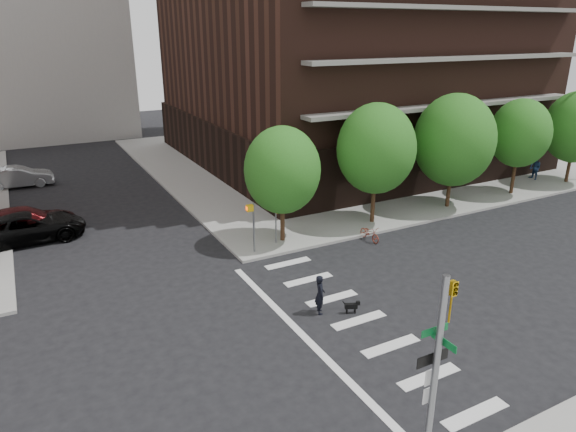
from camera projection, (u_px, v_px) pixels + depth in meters
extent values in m
plane|color=black|center=(293.00, 341.00, 19.10)|extent=(120.00, 120.00, 0.00)
cube|color=gray|center=(365.00, 153.00, 47.61)|extent=(39.00, 33.00, 0.15)
cube|color=silver|center=(475.00, 414.00, 15.45)|extent=(2.40, 0.50, 0.01)
cube|color=silver|center=(429.00, 377.00, 17.11)|extent=(2.40, 0.50, 0.01)
cube|color=silver|center=(391.00, 346.00, 18.77)|extent=(2.40, 0.50, 0.01)
cube|color=silver|center=(359.00, 320.00, 20.42)|extent=(2.40, 0.50, 0.01)
cube|color=silver|center=(332.00, 298.00, 22.08)|extent=(2.40, 0.50, 0.01)
cube|color=silver|center=(308.00, 280.00, 23.74)|extent=(2.40, 0.50, 0.01)
cube|color=silver|center=(288.00, 263.00, 25.39)|extent=(2.40, 0.50, 0.01)
cube|color=silver|center=(304.00, 337.00, 19.32)|extent=(0.30, 13.00, 0.01)
cube|color=black|center=(341.00, 132.00, 46.21)|extent=(25.50, 25.50, 4.00)
cube|color=maroon|center=(531.00, 128.00, 43.90)|extent=(1.40, 5.00, 0.20)
cylinder|color=#301E11|center=(282.00, 220.00, 27.46)|extent=(0.24, 0.24, 2.30)
sphere|color=#235B19|center=(282.00, 170.00, 26.52)|extent=(4.00, 4.00, 4.00)
cylinder|color=#301E11|center=(373.00, 201.00, 30.07)|extent=(0.24, 0.24, 2.60)
sphere|color=#235B19|center=(376.00, 149.00, 29.00)|extent=(4.50, 4.50, 4.50)
cylinder|color=#301E11|center=(449.00, 189.00, 32.77)|extent=(0.24, 0.24, 2.30)
sphere|color=#235B19|center=(454.00, 140.00, 31.69)|extent=(5.00, 5.00, 5.00)
cylinder|color=#301E11|center=(514.00, 175.00, 35.37)|extent=(0.24, 0.24, 2.60)
sphere|color=#235B19|center=(520.00, 133.00, 34.38)|extent=(4.00, 4.00, 4.00)
cylinder|color=#301E11|center=(569.00, 167.00, 38.08)|extent=(0.24, 0.24, 2.30)
sphere|color=#235B19|center=(576.00, 127.00, 37.07)|extent=(4.50, 4.50, 4.50)
cylinder|color=slate|center=(433.00, 395.00, 11.58)|extent=(0.16, 0.16, 6.00)
imported|color=gold|center=(452.00, 302.00, 10.90)|extent=(0.16, 0.20, 1.00)
cube|color=#0A5926|center=(435.00, 330.00, 11.16)|extent=(0.75, 0.02, 0.18)
cube|color=#0A5926|center=(444.00, 342.00, 11.18)|extent=(0.02, 0.75, 0.18)
cube|color=black|center=(433.00, 358.00, 11.37)|extent=(0.90, 0.02, 0.28)
cube|color=silver|center=(431.00, 377.00, 11.54)|extent=(0.32, 0.02, 0.42)
cube|color=silver|center=(428.00, 395.00, 11.71)|extent=(0.32, 0.02, 0.42)
cylinder|color=slate|center=(254.00, 228.00, 25.95)|extent=(0.10, 0.10, 2.60)
cube|color=gold|center=(250.00, 208.00, 25.48)|extent=(0.32, 0.25, 0.32)
cylinder|color=slate|center=(276.00, 224.00, 27.09)|extent=(0.08, 0.08, 2.20)
cube|color=gold|center=(277.00, 208.00, 26.66)|extent=(0.64, 0.02, 0.64)
imported|color=black|center=(28.00, 227.00, 27.80)|extent=(2.92, 5.93, 1.62)
imported|color=#3E0A0C|center=(25.00, 222.00, 28.61)|extent=(2.74, 5.73, 1.61)
imported|color=#A8ACB1|center=(19.00, 177.00, 37.39)|extent=(1.75, 4.70, 1.53)
imported|color=maroon|center=(370.00, 233.00, 28.03)|extent=(0.59, 1.60, 0.84)
imported|color=black|center=(320.00, 294.00, 20.70)|extent=(0.71, 0.58, 1.68)
cube|color=black|center=(351.00, 306.00, 20.85)|extent=(0.54, 0.36, 0.21)
cube|color=black|center=(358.00, 303.00, 20.82)|extent=(0.19, 0.17, 0.15)
cylinder|color=black|center=(353.00, 309.00, 21.03)|extent=(0.05, 0.05, 0.22)
cylinder|color=black|center=(348.00, 312.00, 20.81)|extent=(0.05, 0.05, 0.22)
imported|color=navy|center=(535.00, 168.00, 38.76)|extent=(0.98, 0.82, 1.82)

